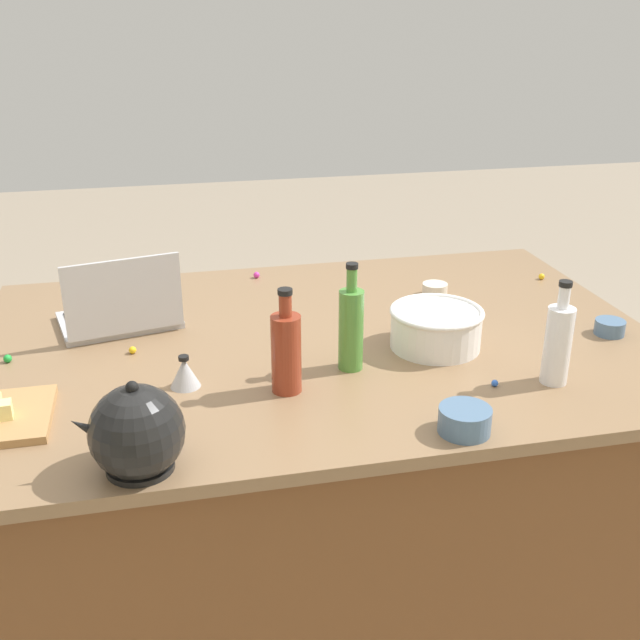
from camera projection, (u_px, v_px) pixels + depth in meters
name	position (u px, v px, depth m)	size (l,w,h in m)	color
ground_plane	(320.00, 602.00, 2.35)	(12.00, 12.00, 0.00)	gray
island_counter	(320.00, 480.00, 2.17)	(1.76, 1.20, 0.90)	brown
laptop	(121.00, 312.00, 2.04)	(0.35, 0.29, 0.22)	#B7B7BC
mixing_bowl_large	(436.00, 327.00, 1.92)	(0.24, 0.24, 0.10)	white
bottle_vinegar	(558.00, 343.00, 1.73)	(0.06, 0.06, 0.25)	white
bottle_olive	(351.00, 327.00, 1.79)	(0.06, 0.06, 0.27)	#4C8C38
bottle_soy	(286.00, 351.00, 1.69)	(0.07, 0.07, 0.25)	maroon
kettle	(136.00, 433.00, 1.41)	(0.21, 0.18, 0.20)	black
ramekin_small	(610.00, 327.00, 2.01)	(0.08, 0.08, 0.04)	slate
ramekin_medium	(435.00, 290.00, 2.28)	(0.08, 0.08, 0.04)	beige
ramekin_wide	(465.00, 420.00, 1.55)	(0.11, 0.11, 0.05)	slate
kitchen_timer	(185.00, 372.00, 1.73)	(0.07, 0.07, 0.08)	#B2B2B7
candy_0	(132.00, 325.00, 2.05)	(0.02, 0.02, 0.02)	blue
candy_1	(542.00, 276.00, 2.41)	(0.02, 0.02, 0.02)	yellow
candy_2	(257.00, 275.00, 2.42)	(0.02, 0.02, 0.02)	#CC3399
candy_3	(8.00, 359.00, 1.86)	(0.02, 0.02, 0.02)	green
candy_4	(133.00, 350.00, 1.90)	(0.02, 0.02, 0.02)	yellow
candy_5	(177.00, 442.00, 1.51)	(0.02, 0.02, 0.02)	blue
candy_6	(567.00, 315.00, 2.12)	(0.02, 0.02, 0.02)	yellow
candy_7	(495.00, 383.00, 1.74)	(0.02, 0.02, 0.02)	blue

